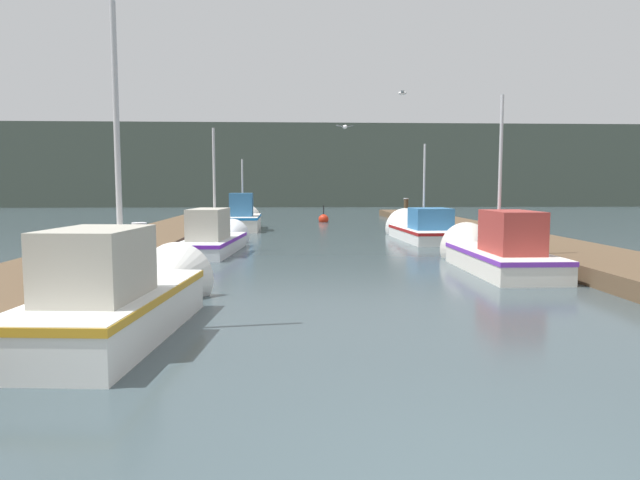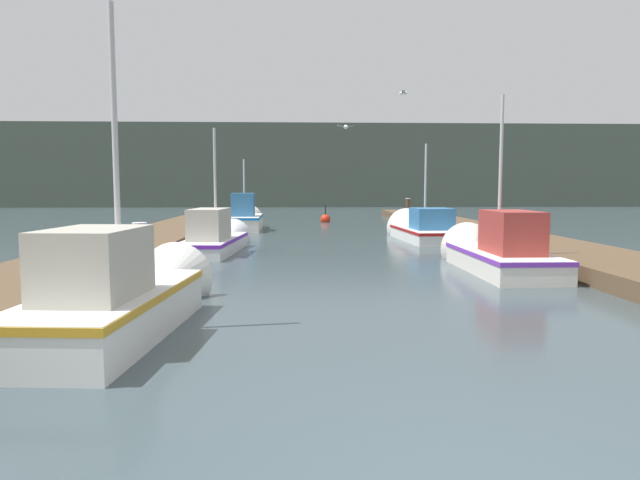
% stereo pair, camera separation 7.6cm
% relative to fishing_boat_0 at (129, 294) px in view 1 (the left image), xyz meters
% --- Properties ---
extents(dock_left, '(2.78, 40.00, 0.38)m').
position_rel_fishing_boat_0_xyz_m(dock_left, '(-2.54, 11.08, -0.29)').
color(dock_left, brown).
rests_on(dock_left, ground_plane).
extents(dock_right, '(2.78, 40.00, 0.38)m').
position_rel_fishing_boat_0_xyz_m(dock_right, '(9.73, 11.08, -0.29)').
color(dock_right, brown).
rests_on(dock_right, ground_plane).
extents(distant_shore_ridge, '(120.00, 16.00, 7.91)m').
position_rel_fishing_boat_0_xyz_m(distant_shore_ridge, '(3.60, 53.70, 3.47)').
color(distant_shore_ridge, '#424C42').
rests_on(distant_shore_ridge, ground_plane).
extents(fishing_boat_0, '(1.83, 5.03, 4.85)m').
position_rel_fishing_boat_0_xyz_m(fishing_boat_0, '(0.00, 0.00, 0.00)').
color(fishing_boat_0, silver).
rests_on(fishing_boat_0, ground_plane).
extents(fishing_boat_1, '(1.62, 4.87, 4.65)m').
position_rel_fishing_boat_0_xyz_m(fishing_boat_1, '(7.29, 5.37, -0.04)').
color(fishing_boat_1, silver).
rests_on(fishing_boat_1, ground_plane).
extents(fishing_boat_2, '(1.73, 5.42, 4.19)m').
position_rel_fishing_boat_0_xyz_m(fishing_boat_2, '(-0.03, 9.66, -0.06)').
color(fishing_boat_2, silver).
rests_on(fishing_boat_2, ground_plane).
extents(fishing_boat_3, '(2.06, 5.44, 4.21)m').
position_rel_fishing_boat_0_xyz_m(fishing_boat_3, '(7.26, 13.42, -0.12)').
color(fishing_boat_3, silver).
rests_on(fishing_boat_3, ground_plane).
extents(fishing_boat_4, '(1.64, 5.03, 3.65)m').
position_rel_fishing_boat_0_xyz_m(fishing_boat_4, '(0.02, 18.74, 0.01)').
color(fishing_boat_4, silver).
rests_on(fishing_boat_4, ground_plane).
extents(mooring_piling_0, '(0.35, 0.35, 1.17)m').
position_rel_fishing_boat_0_xyz_m(mooring_piling_0, '(-1.27, 5.44, 0.11)').
color(mooring_piling_0, '#473523').
rests_on(mooring_piling_0, ground_plane).
extents(mooring_piling_1, '(0.36, 0.36, 1.25)m').
position_rel_fishing_boat_0_xyz_m(mooring_piling_1, '(8.45, 6.55, 0.15)').
color(mooring_piling_1, '#473523').
rests_on(mooring_piling_1, ground_plane).
extents(mooring_piling_2, '(0.28, 0.28, 1.35)m').
position_rel_fishing_boat_0_xyz_m(mooring_piling_2, '(8.58, 22.92, 0.20)').
color(mooring_piling_2, '#473523').
rests_on(mooring_piling_2, ground_plane).
extents(channel_buoy, '(0.56, 0.56, 1.06)m').
position_rel_fishing_boat_0_xyz_m(channel_buoy, '(4.08, 23.68, -0.32)').
color(channel_buoy, red).
rests_on(channel_buoy, ground_plane).
extents(seagull_lead, '(0.56, 0.30, 0.12)m').
position_rel_fishing_boat_0_xyz_m(seagull_lead, '(4.04, 10.30, 3.44)').
color(seagull_lead, white).
extents(seagull_1, '(0.30, 0.56, 0.12)m').
position_rel_fishing_boat_0_xyz_m(seagull_1, '(6.04, 11.05, 4.64)').
color(seagull_1, white).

